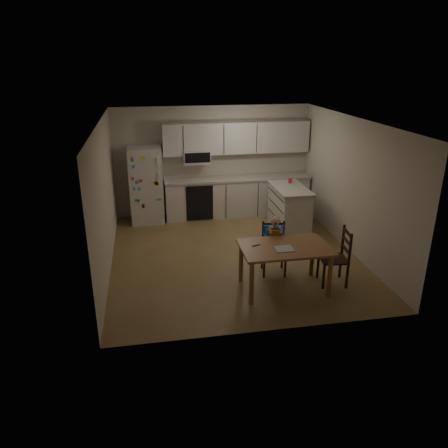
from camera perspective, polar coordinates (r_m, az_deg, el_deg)
room at (r=8.31m, az=0.62°, el=5.22°), size 4.52×5.01×2.51m
refrigerator at (r=9.89m, az=-10.13°, el=5.07°), size 0.72×0.70×1.70m
kitchen_run at (r=10.17m, az=1.53°, el=6.00°), size 3.37×0.62×2.15m
kitchen_island at (r=9.48m, az=8.52°, el=2.07°), size 0.66×1.27×0.94m
red_cup at (r=9.65m, az=8.63°, el=5.63°), size 0.08×0.08×0.10m
dining_table at (r=6.91m, az=7.95°, el=-3.67°), size 1.40×0.90×0.75m
napkin at (r=6.77m, az=7.84°, el=-3.23°), size 0.28×0.24×0.01m
toddler_spoon at (r=6.84m, az=4.16°, el=-2.80°), size 0.12×0.06×0.02m
chair_booster at (r=7.46m, az=6.56°, el=-1.85°), size 0.45×0.45×1.05m
chair_side at (r=7.32m, az=14.88°, el=-3.70°), size 0.47×0.47×0.95m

